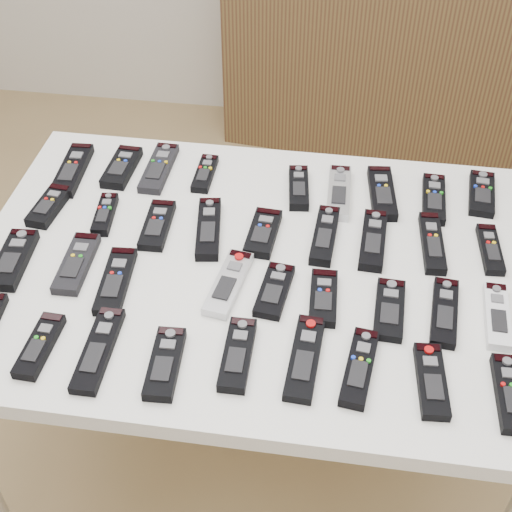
# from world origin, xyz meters

# --- Properties ---
(ground) EXTENTS (4.00, 4.00, 0.00)m
(ground) POSITION_xyz_m (0.00, 0.00, 0.00)
(ground) COLOR #96784C
(ground) RESTS_ON ground
(table) EXTENTS (1.25, 0.88, 0.78)m
(table) POSITION_xyz_m (0.03, 0.07, 0.72)
(table) COLOR white
(table) RESTS_ON ground
(sideboard) EXTENTS (1.83, 0.58, 0.90)m
(sideboard) POSITION_xyz_m (0.57, 1.78, 0.45)
(sideboard) COLOR #462B1C
(sideboard) RESTS_ON ground
(remote_0) EXTENTS (0.07, 0.21, 0.02)m
(remote_0) POSITION_xyz_m (-0.47, 0.33, 0.79)
(remote_0) COLOR black
(remote_0) RESTS_ON table
(remote_1) EXTENTS (0.07, 0.16, 0.02)m
(remote_1) POSITION_xyz_m (-0.35, 0.36, 0.79)
(remote_1) COLOR black
(remote_1) RESTS_ON table
(remote_2) EXTENTS (0.06, 0.20, 0.02)m
(remote_2) POSITION_xyz_m (-0.26, 0.37, 0.79)
(remote_2) COLOR black
(remote_2) RESTS_ON table
(remote_3) EXTENTS (0.04, 0.14, 0.02)m
(remote_3) POSITION_xyz_m (-0.14, 0.37, 0.79)
(remote_3) COLOR black
(remote_3) RESTS_ON table
(remote_4) EXTENTS (0.06, 0.16, 0.02)m
(remote_4) POSITION_xyz_m (0.10, 0.34, 0.79)
(remote_4) COLOR black
(remote_4) RESTS_ON table
(remote_5) EXTENTS (0.06, 0.19, 0.02)m
(remote_5) POSITION_xyz_m (0.20, 0.34, 0.79)
(remote_5) COLOR #B7B7BC
(remote_5) RESTS_ON table
(remote_6) EXTENTS (0.08, 0.20, 0.02)m
(remote_6) POSITION_xyz_m (0.30, 0.35, 0.79)
(remote_6) COLOR black
(remote_6) RESTS_ON table
(remote_7) EXTENTS (0.06, 0.18, 0.02)m
(remote_7) POSITION_xyz_m (0.43, 0.35, 0.79)
(remote_7) COLOR black
(remote_7) RESTS_ON table
(remote_8) EXTENTS (0.07, 0.17, 0.02)m
(remote_8) POSITION_xyz_m (0.54, 0.39, 0.79)
(remote_8) COLOR black
(remote_8) RESTS_ON table
(remote_9) EXTENTS (0.07, 0.15, 0.02)m
(remote_9) POSITION_xyz_m (-0.48, 0.18, 0.79)
(remote_9) COLOR black
(remote_9) RESTS_ON table
(remote_10) EXTENTS (0.05, 0.14, 0.02)m
(remote_10) POSITION_xyz_m (-0.34, 0.18, 0.79)
(remote_10) COLOR black
(remote_10) RESTS_ON table
(remote_11) EXTENTS (0.06, 0.16, 0.02)m
(remote_11) POSITION_xyz_m (-0.21, 0.16, 0.79)
(remote_11) COLOR black
(remote_11) RESTS_ON table
(remote_12) EXTENTS (0.08, 0.20, 0.02)m
(remote_12) POSITION_xyz_m (-0.09, 0.16, 0.79)
(remote_12) COLOR black
(remote_12) RESTS_ON table
(remote_13) EXTENTS (0.07, 0.16, 0.02)m
(remote_13) POSITION_xyz_m (0.04, 0.16, 0.79)
(remote_13) COLOR black
(remote_13) RESTS_ON table
(remote_14) EXTENTS (0.06, 0.19, 0.02)m
(remote_14) POSITION_xyz_m (0.18, 0.17, 0.79)
(remote_14) COLOR black
(remote_14) RESTS_ON table
(remote_15) EXTENTS (0.06, 0.19, 0.02)m
(remote_15) POSITION_xyz_m (0.28, 0.17, 0.79)
(remote_15) COLOR black
(remote_15) RESTS_ON table
(remote_16) EXTENTS (0.06, 0.19, 0.02)m
(remote_16) POSITION_xyz_m (0.42, 0.18, 0.79)
(remote_16) COLOR black
(remote_16) RESTS_ON table
(remote_17) EXTENTS (0.05, 0.16, 0.02)m
(remote_17) POSITION_xyz_m (0.54, 0.18, 0.79)
(remote_17) COLOR black
(remote_17) RESTS_ON table
(remote_18) EXTENTS (0.07, 0.18, 0.02)m
(remote_18) POSITION_xyz_m (-0.49, -0.01, 0.79)
(remote_18) COLOR black
(remote_18) RESTS_ON table
(remote_19) EXTENTS (0.06, 0.18, 0.02)m
(remote_19) POSITION_xyz_m (-0.35, 0.00, 0.79)
(remote_19) COLOR black
(remote_19) RESTS_ON table
(remote_20) EXTENTS (0.07, 0.19, 0.02)m
(remote_20) POSITION_xyz_m (-0.25, -0.03, 0.79)
(remote_20) COLOR black
(remote_20) RESTS_ON table
(remote_21) EXTENTS (0.08, 0.19, 0.02)m
(remote_21) POSITION_xyz_m (-0.01, -0.01, 0.79)
(remote_21) COLOR #B7B7BC
(remote_21) RESTS_ON table
(remote_22) EXTENTS (0.07, 0.16, 0.02)m
(remote_22) POSITION_xyz_m (0.09, -0.01, 0.79)
(remote_22) COLOR black
(remote_22) RESTS_ON table
(remote_23) EXTENTS (0.06, 0.15, 0.02)m
(remote_23) POSITION_xyz_m (0.19, -0.02, 0.79)
(remote_23) COLOR black
(remote_23) RESTS_ON table
(remote_24) EXTENTS (0.06, 0.16, 0.02)m
(remote_24) POSITION_xyz_m (0.32, -0.03, 0.79)
(remote_24) COLOR black
(remote_24) RESTS_ON table
(remote_25) EXTENTS (0.07, 0.18, 0.02)m
(remote_25) POSITION_xyz_m (0.43, -0.03, 0.79)
(remote_25) COLOR black
(remote_25) RESTS_ON table
(remote_26) EXTENTS (0.05, 0.17, 0.02)m
(remote_26) POSITION_xyz_m (0.54, -0.02, 0.79)
(remote_26) COLOR silver
(remote_26) RESTS_ON table
(remote_28) EXTENTS (0.05, 0.16, 0.02)m
(remote_28) POSITION_xyz_m (-0.34, -0.23, 0.79)
(remote_28) COLOR black
(remote_28) RESTS_ON table
(remote_29) EXTENTS (0.05, 0.21, 0.02)m
(remote_29) POSITION_xyz_m (-0.23, -0.22, 0.79)
(remote_29) COLOR black
(remote_29) RESTS_ON table
(remote_30) EXTENTS (0.06, 0.17, 0.02)m
(remote_30) POSITION_xyz_m (-0.09, -0.24, 0.79)
(remote_30) COLOR black
(remote_30) RESTS_ON table
(remote_31) EXTENTS (0.05, 0.17, 0.02)m
(remote_31) POSITION_xyz_m (0.04, -0.20, 0.79)
(remote_31) COLOR black
(remote_31) RESTS_ON table
(remote_32) EXTENTS (0.06, 0.20, 0.02)m
(remote_32) POSITION_xyz_m (0.17, -0.18, 0.79)
(remote_32) COLOR black
(remote_32) RESTS_ON table
(remote_33) EXTENTS (0.07, 0.18, 0.02)m
(remote_33) POSITION_xyz_m (0.27, -0.19, 0.79)
(remote_33) COLOR black
(remote_33) RESTS_ON table
(remote_34) EXTENTS (0.06, 0.17, 0.02)m
(remote_34) POSITION_xyz_m (0.40, -0.20, 0.79)
(remote_34) COLOR black
(remote_34) RESTS_ON table
(remote_35) EXTENTS (0.06, 0.17, 0.02)m
(remote_35) POSITION_xyz_m (0.54, -0.21, 0.79)
(remote_35) COLOR black
(remote_35) RESTS_ON table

